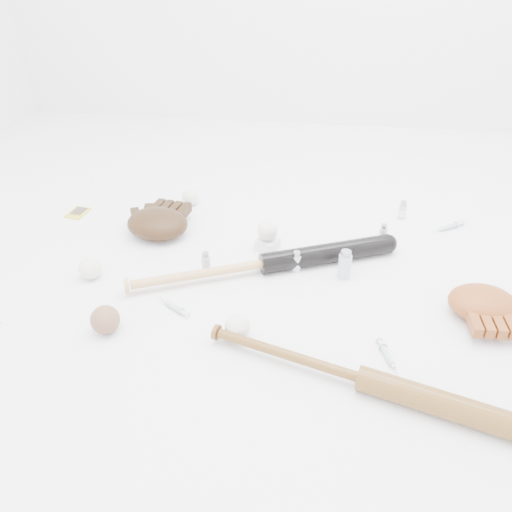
# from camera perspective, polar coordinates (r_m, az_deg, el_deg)

# --- Properties ---
(bat_dark) EXTENTS (0.87, 0.43, 0.07)m
(bat_dark) POSITION_cam_1_polar(r_m,az_deg,el_deg) (1.58, 0.95, -0.87)
(bat_dark) COLOR black
(bat_dark) RESTS_ON ground
(bat_wood) EXTENTS (0.82, 0.30, 0.06)m
(bat_wood) POSITION_cam_1_polar(r_m,az_deg,el_deg) (1.25, 11.99, -13.53)
(bat_wood) COLOR brown
(bat_wood) RESTS_ON ground
(glove_dark) EXTENTS (0.30, 0.30, 0.09)m
(glove_dark) POSITION_cam_1_polar(r_m,az_deg,el_deg) (1.81, -11.20, 3.70)
(glove_dark) COLOR #301D0D
(glove_dark) RESTS_ON ground
(glove_tan) EXTENTS (0.24, 0.24, 0.08)m
(glove_tan) POSITION_cam_1_polar(r_m,az_deg,el_deg) (1.55, 24.49, -4.88)
(glove_tan) COLOR brown
(glove_tan) RESTS_ON ground
(trading_card) EXTENTS (0.08, 0.10, 0.01)m
(trading_card) POSITION_cam_1_polar(r_m,az_deg,el_deg) (2.06, -19.68, 4.67)
(trading_card) COLOR gold
(trading_card) RESTS_ON ground
(pedestal) EXTENTS (0.09, 0.09, 0.04)m
(pedestal) POSITION_cam_1_polar(r_m,az_deg,el_deg) (1.71, 1.30, 1.38)
(pedestal) COLOR white
(pedestal) RESTS_ON ground
(baseball_on_pedestal) EXTENTS (0.07, 0.07, 0.07)m
(baseball_on_pedestal) POSITION_cam_1_polar(r_m,az_deg,el_deg) (1.68, 1.33, 2.91)
(baseball_on_pedestal) COLOR white
(baseball_on_pedestal) RESTS_ON pedestal
(baseball_left) EXTENTS (0.07, 0.07, 0.07)m
(baseball_left) POSITION_cam_1_polar(r_m,az_deg,el_deg) (1.64, -18.41, -1.33)
(baseball_left) COLOR white
(baseball_left) RESTS_ON ground
(baseball_upper) EXTENTS (0.07, 0.07, 0.07)m
(baseball_upper) POSITION_cam_1_polar(r_m,az_deg,el_deg) (2.00, -7.53, 6.69)
(baseball_upper) COLOR white
(baseball_upper) RESTS_ON ground
(baseball_mid) EXTENTS (0.07, 0.07, 0.07)m
(baseball_mid) POSITION_cam_1_polar(r_m,az_deg,el_deg) (1.35, -2.13, -8.09)
(baseball_mid) COLOR white
(baseball_mid) RESTS_ON ground
(baseball_aged) EXTENTS (0.08, 0.08, 0.08)m
(baseball_aged) POSITION_cam_1_polar(r_m,az_deg,el_deg) (1.42, -16.86, -6.98)
(baseball_aged) COLOR brown
(baseball_aged) RESTS_ON ground
(syringe_1) EXTENTS (0.13, 0.10, 0.02)m
(syringe_1) POSITION_cam_1_polar(r_m,az_deg,el_deg) (1.47, -9.34, -5.76)
(syringe_1) COLOR #ADBCC6
(syringe_1) RESTS_ON ground
(syringe_2) EXTENTS (0.07, 0.14, 0.02)m
(syringe_2) POSITION_cam_1_polar(r_m,az_deg,el_deg) (1.77, 12.43, 1.29)
(syringe_2) COLOR #ADBCC6
(syringe_2) RESTS_ON ground
(syringe_3) EXTENTS (0.07, 0.14, 0.02)m
(syringe_3) POSITION_cam_1_polar(r_m,az_deg,el_deg) (1.35, 14.80, -10.96)
(syringe_3) COLOR #ADBCC6
(syringe_3) RESTS_ON ground
(syringe_4) EXTENTS (0.15, 0.11, 0.02)m
(syringe_4) POSITION_cam_1_polar(r_m,az_deg,el_deg) (1.96, 21.16, 3.14)
(syringe_4) COLOR #ADBCC6
(syringe_4) RESTS_ON ground
(vial_0) EXTENTS (0.03, 0.03, 0.07)m
(vial_0) POSITION_cam_1_polar(r_m,az_deg,el_deg) (1.79, 14.31, 2.50)
(vial_0) COLOR #B2BBC3
(vial_0) RESTS_ON ground
(vial_1) EXTENTS (0.03, 0.03, 0.07)m
(vial_1) POSITION_cam_1_polar(r_m,az_deg,el_deg) (1.97, 16.40, 5.08)
(vial_1) COLOR #B2BBC3
(vial_1) RESTS_ON ground
(vial_2) EXTENTS (0.03, 0.03, 0.07)m
(vial_2) POSITION_cam_1_polar(r_m,az_deg,el_deg) (1.60, 4.64, -0.61)
(vial_2) COLOR #B2BBC3
(vial_2) RESTS_ON ground
(vial_3) EXTENTS (0.04, 0.04, 0.10)m
(vial_3) POSITION_cam_1_polar(r_m,az_deg,el_deg) (1.58, 10.11, -0.93)
(vial_3) COLOR #B2BBC3
(vial_3) RESTS_ON ground
(vial_4) EXTENTS (0.03, 0.03, 0.07)m
(vial_4) POSITION_cam_1_polar(r_m,az_deg,el_deg) (1.59, -5.75, -0.71)
(vial_4) COLOR #B2BBC3
(vial_4) RESTS_ON ground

